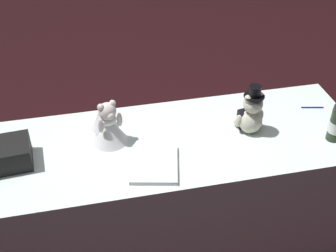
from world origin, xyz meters
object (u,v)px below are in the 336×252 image
Objects in this scene: guestbook at (154,164)px; teddy_bear_groom at (251,114)px; signing_pen at (313,107)px; teddy_bear_bride at (107,123)px.

teddy_bear_groom is at bearing -149.80° from guestbook.
teddy_bear_groom reaches higher than signing_pen.
teddy_bear_bride is 1.18m from signing_pen.
teddy_bear_groom is at bearing 173.76° from teddy_bear_bride.
teddy_bear_bride is 1.83× the size of signing_pen.
guestbook reaches higher than signing_pen.
guestbook is at bearing 17.60° from teddy_bear_groom.
signing_pen is at bearing -164.66° from teddy_bear_groom.
guestbook is (-0.19, 0.25, -0.09)m from teddy_bear_bride.
teddy_bear_groom is 2.15× the size of signing_pen.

